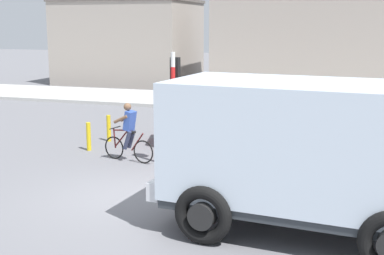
{
  "coord_description": "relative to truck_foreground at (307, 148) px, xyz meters",
  "views": [
    {
      "loc": [
        4.89,
        -10.72,
        3.95
      ],
      "look_at": [
        0.64,
        2.5,
        1.2
      ],
      "focal_mm": 49.14,
      "sensor_mm": 36.0,
      "label": 1
    }
  ],
  "objects": [
    {
      "name": "ground_plane",
      "position": [
        -4.02,
        0.97,
        -1.67
      ],
      "size": [
        120.0,
        120.0,
        0.0
      ],
      "primitive_type": "plane",
      "color": "slate"
    },
    {
      "name": "sidewalk_far",
      "position": [
        -4.02,
        15.88,
        -1.59
      ],
      "size": [
        80.0,
        5.0,
        0.16
      ],
      "primitive_type": "cube",
      "color": "#ADADA8",
      "rests_on": "ground"
    },
    {
      "name": "building_corner_left",
      "position": [
        -14.1,
        23.09,
        1.1
      ],
      "size": [
        8.66,
        6.69,
        5.52
      ],
      "color": "#9E9389",
      "rests_on": "ground"
    },
    {
      "name": "truck_foreground",
      "position": [
        0.0,
        0.0,
        0.0
      ],
      "size": [
        5.62,
        3.19,
        2.9
      ],
      "color": "silver",
      "rests_on": "ground"
    },
    {
      "name": "building_mid_block",
      "position": [
        -2.28,
        21.69,
        1.31
      ],
      "size": [
        10.38,
        5.37,
        5.96
      ],
      "color": "#9E9389",
      "rests_on": "ground"
    },
    {
      "name": "traffic_light_pole",
      "position": [
        -3.97,
        3.72,
        0.4
      ],
      "size": [
        0.24,
        0.43,
        3.2
      ],
      "color": "red",
      "rests_on": "ground"
    },
    {
      "name": "car_red_near",
      "position": [
        -2.08,
        11.45,
        -0.85
      ],
      "size": [
        4.2,
        2.31,
        1.6
      ],
      "color": "red",
      "rests_on": "ground"
    },
    {
      "name": "car_far_side",
      "position": [
        -3.61,
        6.93,
        -0.85
      ],
      "size": [
        4.31,
        2.69,
        1.6
      ],
      "color": "red",
      "rests_on": "ground"
    },
    {
      "name": "bollard_near",
      "position": [
        -7.19,
        4.68,
        -1.22
      ],
      "size": [
        0.14,
        0.14,
        0.9
      ],
      "primitive_type": "cylinder",
      "color": "gold",
      "rests_on": "ground"
    },
    {
      "name": "bollard_far",
      "position": [
        -7.19,
        6.08,
        -1.22
      ],
      "size": [
        0.14,
        0.14,
        0.9
      ],
      "primitive_type": "cylinder",
      "color": "gold",
      "rests_on": "ground"
    },
    {
      "name": "cyclist",
      "position": [
        -5.43,
        3.85,
        -0.8
      ],
      "size": [
        1.7,
        0.57,
        1.72
      ],
      "color": "black",
      "rests_on": "ground"
    }
  ]
}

